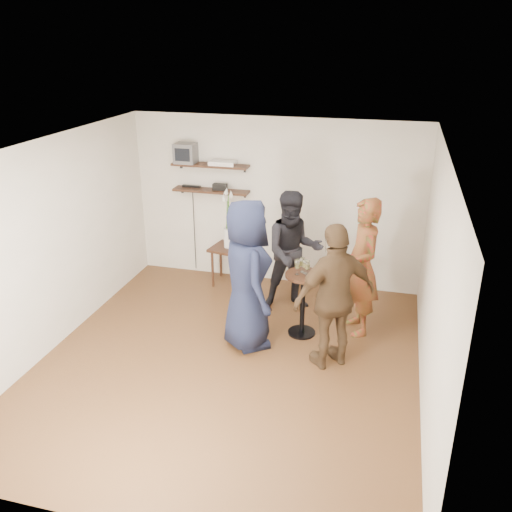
{
  "coord_description": "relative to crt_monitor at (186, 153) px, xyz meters",
  "views": [
    {
      "loc": [
        1.75,
        -5.34,
        3.72
      ],
      "look_at": [
        0.24,
        0.4,
        1.27
      ],
      "focal_mm": 38.0,
      "sensor_mm": 36.0,
      "label": 1
    }
  ],
  "objects": [
    {
      "name": "drinks_table",
      "position": [
        2.13,
        -1.46,
        -1.46
      ],
      "size": [
        0.48,
        0.48,
        0.87
      ],
      "color": "black",
      "rests_on": "room"
    },
    {
      "name": "wine_glass_fl",
      "position": [
        2.05,
        -1.5,
        -1.01
      ],
      "size": [
        0.07,
        0.07,
        0.2
      ],
      "color": "silver",
      "rests_on": "drinks_table"
    },
    {
      "name": "person_dark",
      "position": [
        1.85,
        -0.75,
        -1.15
      ],
      "size": [
        1.03,
        0.92,
        1.74
      ],
      "primitive_type": "imported",
      "rotation": [
        0.0,
        0.0,
        0.37
      ],
      "color": "black",
      "rests_on": "room"
    },
    {
      "name": "shelf_lower",
      "position": [
        0.39,
        0.0,
        -0.57
      ],
      "size": [
        1.2,
        0.25,
        0.04
      ],
      "primitive_type": "cube",
      "color": "black",
      "rests_on": "room"
    },
    {
      "name": "wine_glass_br",
      "position": [
        2.14,
        -1.45,
        -1.02
      ],
      "size": [
        0.06,
        0.06,
        0.19
      ],
      "color": "silver",
      "rests_on": "drinks_table"
    },
    {
      "name": "crt_monitor",
      "position": [
        0.0,
        0.0,
        0.0
      ],
      "size": [
        0.32,
        0.3,
        0.3
      ],
      "primitive_type": "cube",
      "color": "#59595B",
      "rests_on": "shelf_upper"
    },
    {
      "name": "person_brown",
      "position": [
        2.6,
        -2.07,
        -1.12
      ],
      "size": [
        1.09,
        0.99,
        1.79
      ],
      "primitive_type": "imported",
      "rotation": [
        0.0,
        0.0,
        3.8
      ],
      "color": "#48321E",
      "rests_on": "room"
    },
    {
      "name": "shelf_upper",
      "position": [
        0.39,
        0.0,
        -0.17
      ],
      "size": [
        1.2,
        0.25,
        0.04
      ],
      "primitive_type": "cube",
      "color": "black",
      "rests_on": "room"
    },
    {
      "name": "wine_glass_fr",
      "position": [
        2.18,
        -1.5,
        -1.02
      ],
      "size": [
        0.07,
        0.07,
        0.2
      ],
      "color": "silver",
      "rests_on": "drinks_table"
    },
    {
      "name": "person_plaid",
      "position": [
        2.84,
        -1.18,
        -1.1
      ],
      "size": [
        0.66,
        0.79,
        1.84
      ],
      "primitive_type": "imported",
      "rotation": [
        0.0,
        0.0,
        -1.19
      ],
      "color": "red",
      "rests_on": "room"
    },
    {
      "name": "person_navy",
      "position": [
        1.49,
        -1.88,
        -1.06
      ],
      "size": [
        1.03,
        1.12,
        1.92
      ],
      "primitive_type": "imported",
      "rotation": [
        0.0,
        0.0,
        2.15
      ],
      "color": "#151A31",
      "rests_on": "room"
    },
    {
      "name": "wine_glass_bl",
      "position": [
        2.09,
        -1.4,
        -1.01
      ],
      "size": [
        0.07,
        0.07,
        0.2
      ],
      "color": "silver",
      "rests_on": "drinks_table"
    },
    {
      "name": "dvd_deck",
      "position": [
        0.59,
        0.0,
        -0.12
      ],
      "size": [
        0.4,
        0.24,
        0.06
      ],
      "primitive_type": "cube",
      "color": "silver",
      "rests_on": "shelf_upper"
    },
    {
      "name": "power_strip",
      "position": [
        0.04,
        0.05,
        -0.54
      ],
      "size": [
        0.3,
        0.05,
        0.03
      ],
      "primitive_type": "cube",
      "color": "black",
      "rests_on": "shelf_lower"
    },
    {
      "name": "room",
      "position": [
        1.39,
        -2.38,
        -0.72
      ],
      "size": [
        4.58,
        5.08,
        2.68
      ],
      "color": "#462A16",
      "rests_on": "ground"
    },
    {
      "name": "radio",
      "position": [
        0.53,
        0.0,
        -0.5
      ],
      "size": [
        0.22,
        0.1,
        0.1
      ],
      "primitive_type": "cube",
      "color": "black",
      "rests_on": "shelf_lower"
    },
    {
      "name": "side_table",
      "position": [
        0.71,
        -0.19,
        -1.51
      ],
      "size": [
        0.59,
        0.59,
        0.61
      ],
      "rotation": [
        0.0,
        0.0,
        -0.18
      ],
      "color": "black",
      "rests_on": "room"
    },
    {
      "name": "vase_lilies",
      "position": [
        0.71,
        -0.19,
        -1.09
      ],
      "size": [
        0.19,
        0.2,
        0.99
      ],
      "rotation": [
        0.0,
        0.0,
        -0.18
      ],
      "color": "silver",
      "rests_on": "side_table"
    }
  ]
}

